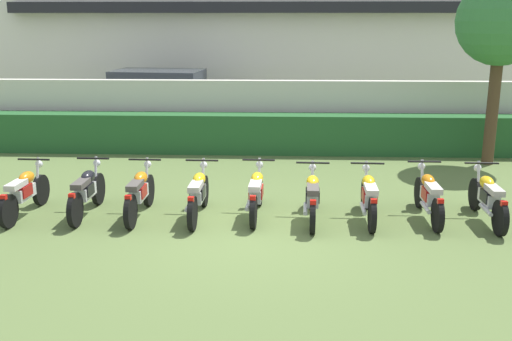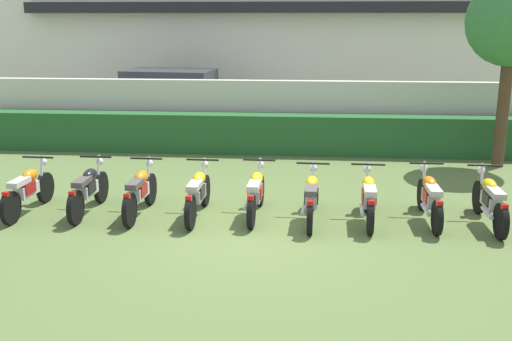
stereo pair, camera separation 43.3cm
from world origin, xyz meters
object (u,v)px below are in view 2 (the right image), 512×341
object	(u,v)px
tree_near_inspector	(512,23)
motorcycle_in_row_7	(430,197)
parked_car	(175,100)
motorcycle_in_row_1	(88,189)
motorcycle_in_row_4	(256,193)
motorcycle_in_row_5	(311,197)
motorcycle_in_row_6	(368,198)
motorcycle_in_row_8	(490,200)
motorcycle_in_row_0	(28,189)
motorcycle_in_row_3	(198,193)
motorcycle_in_row_2	(140,191)

from	to	relation	value
tree_near_inspector	motorcycle_in_row_7	world-z (taller)	tree_near_inspector
parked_car	motorcycle_in_row_1	size ratio (longest dim) A/B	2.48
motorcycle_in_row_4	motorcycle_in_row_5	bearing A→B (deg)	-98.37
motorcycle_in_row_6	tree_near_inspector	bearing A→B (deg)	-37.10
motorcycle_in_row_5	motorcycle_in_row_8	size ratio (longest dim) A/B	0.97
motorcycle_in_row_0	motorcycle_in_row_7	world-z (taller)	motorcycle_in_row_0
motorcycle_in_row_3	motorcycle_in_row_7	world-z (taller)	motorcycle_in_row_3
motorcycle_in_row_1	motorcycle_in_row_7	bearing A→B (deg)	-89.23
tree_near_inspector	motorcycle_in_row_1	xyz separation A→B (m)	(-8.54, -4.24, -2.90)
parked_car	tree_near_inspector	world-z (taller)	tree_near_inspector
motorcycle_in_row_1	motorcycle_in_row_2	world-z (taller)	motorcycle_in_row_1
tree_near_inspector	motorcycle_in_row_0	xyz separation A→B (m)	(-9.65, -4.32, -2.90)
motorcycle_in_row_1	tree_near_inspector	bearing A→B (deg)	-63.22
parked_car	motorcycle_in_row_2	distance (m)	8.44
motorcycle_in_row_5	parked_car	bearing A→B (deg)	29.07
motorcycle_in_row_0	motorcycle_in_row_2	xyz separation A→B (m)	(2.08, 0.04, 0.00)
motorcycle_in_row_3	tree_near_inspector	bearing A→B (deg)	-55.40
tree_near_inspector	motorcycle_in_row_0	distance (m)	10.96
motorcycle_in_row_4	motorcycle_in_row_5	world-z (taller)	same
motorcycle_in_row_1	motorcycle_in_row_5	bearing A→B (deg)	-91.24
motorcycle_in_row_4	motorcycle_in_row_7	world-z (taller)	motorcycle_in_row_7
tree_near_inspector	parked_car	bearing A→B (deg)	155.11
motorcycle_in_row_5	motorcycle_in_row_7	bearing A→B (deg)	-83.41
parked_car	motorcycle_in_row_4	size ratio (longest dim) A/B	2.51
tree_near_inspector	motorcycle_in_row_7	size ratio (longest dim) A/B	2.31
motorcycle_in_row_0	motorcycle_in_row_1	world-z (taller)	motorcycle_in_row_1
motorcycle_in_row_3	motorcycle_in_row_8	bearing A→B (deg)	-89.05
motorcycle_in_row_2	motorcycle_in_row_5	xyz separation A→B (m)	(3.08, -0.07, -0.01)
parked_car	motorcycle_in_row_4	xyz separation A→B (m)	(3.26, -8.22, -0.50)
motorcycle_in_row_0	parked_car	bearing A→B (deg)	-3.82
motorcycle_in_row_2	motorcycle_in_row_6	distance (m)	4.06
motorcycle_in_row_1	motorcycle_in_row_5	size ratio (longest dim) A/B	1.00
motorcycle_in_row_5	motorcycle_in_row_3	bearing A→B (deg)	90.41
motorcycle_in_row_1	motorcycle_in_row_6	xyz separation A→B (m)	(5.03, -0.09, -0.01)
motorcycle_in_row_0	motorcycle_in_row_3	bearing A→B (deg)	-87.04
tree_near_inspector	motorcycle_in_row_1	distance (m)	9.97
motorcycle_in_row_5	motorcycle_in_row_8	bearing A→B (deg)	-87.00
motorcycle_in_row_5	motorcycle_in_row_6	world-z (taller)	motorcycle_in_row_6
parked_car	motorcycle_in_row_4	bearing A→B (deg)	-61.89
motorcycle_in_row_0	motorcycle_in_row_4	xyz separation A→B (m)	(4.16, 0.16, -0.00)
parked_car	tree_near_inspector	bearing A→B (deg)	-18.42
motorcycle_in_row_7	motorcycle_in_row_3	bearing A→B (deg)	91.40
parked_car	motorcycle_in_row_3	distance (m)	8.65
tree_near_inspector	motorcycle_in_row_4	world-z (taller)	tree_near_inspector
motorcycle_in_row_0	motorcycle_in_row_3	size ratio (longest dim) A/B	0.98
parked_car	motorcycle_in_row_1	xyz separation A→B (m)	(0.20, -8.30, -0.49)
parked_car	motorcycle_in_row_2	size ratio (longest dim) A/B	2.48
motorcycle_in_row_1	motorcycle_in_row_4	size ratio (longest dim) A/B	1.01
motorcycle_in_row_1	motorcycle_in_row_6	world-z (taller)	motorcycle_in_row_1
motorcycle_in_row_4	motorcycle_in_row_7	bearing A→B (deg)	-88.24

